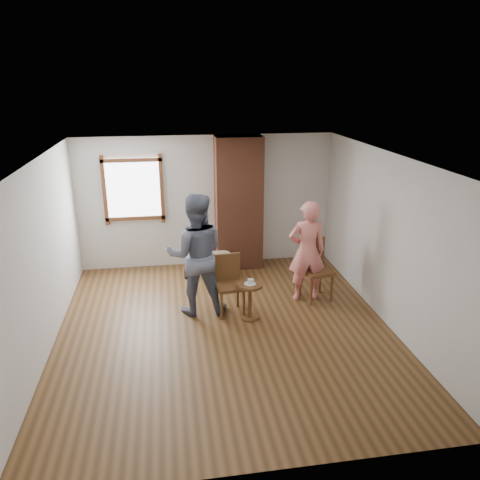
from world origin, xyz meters
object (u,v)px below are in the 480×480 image
Objects in this scene: dining_chair_left at (229,281)px; dining_chair_right at (314,266)px; side_table at (250,295)px; man at (196,255)px; stoneware_crock at (221,264)px; person_pink at (307,251)px.

dining_chair_right is at bearing 4.01° from dining_chair_left.
dining_chair_right reaches higher than side_table.
side_table is 1.06m from man.
stoneware_crock is 0.73× the size of side_table.
person_pink reaches higher than side_table.
dining_chair_left is at bearing 179.52° from dining_chair_right.
stoneware_crock is 1.94m from dining_chair_right.
dining_chair_left is 1.55m from dining_chair_right.
man is at bearing 153.90° from side_table.
dining_chair_right reaches higher than dining_chair_left.
man is at bearing 164.90° from dining_chair_left.
side_table is (-1.23, -0.60, -0.18)m from dining_chair_right.
person_pink is (1.07, 0.55, 0.47)m from side_table.
person_pink is at bearing -172.10° from man.
side_table is 1.29m from person_pink.
man is (-0.51, 0.08, 0.45)m from dining_chair_left.
stoneware_crock is 1.93m from person_pink.
person_pink is at bearing -44.17° from stoneware_crock.
man is (-0.80, 0.39, 0.58)m from side_table.
dining_chair_right is (1.53, 0.28, 0.04)m from dining_chair_left.
dining_chair_left reaches higher than side_table.
stoneware_crock is at bearing 129.33° from dining_chair_right.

